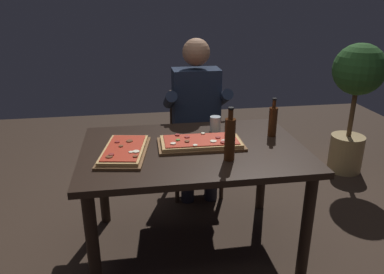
# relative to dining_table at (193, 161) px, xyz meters

# --- Properties ---
(ground_plane) EXTENTS (6.40, 6.40, 0.00)m
(ground_plane) POSITION_rel_dining_table_xyz_m (0.00, 0.00, -0.64)
(ground_plane) COLOR #38281E
(dining_table) EXTENTS (1.40, 0.96, 0.74)m
(dining_table) POSITION_rel_dining_table_xyz_m (0.00, 0.00, 0.00)
(dining_table) COLOR black
(dining_table) RESTS_ON ground_plane
(pizza_rectangular_front) EXTENTS (0.55, 0.29, 0.05)m
(pizza_rectangular_front) POSITION_rel_dining_table_xyz_m (0.05, 0.02, 0.12)
(pizza_rectangular_front) COLOR brown
(pizza_rectangular_front) RESTS_ON dining_table
(pizza_rectangular_left) EXTENTS (0.34, 0.52, 0.05)m
(pizza_rectangular_left) POSITION_rel_dining_table_xyz_m (-0.43, -0.04, 0.11)
(pizza_rectangular_left) COLOR brown
(pizza_rectangular_left) RESTS_ON dining_table
(wine_bottle_dark) EXTENTS (0.06, 0.06, 0.26)m
(wine_bottle_dark) POSITION_rel_dining_table_xyz_m (0.56, 0.12, 0.20)
(wine_bottle_dark) COLOR #47230F
(wine_bottle_dark) RESTS_ON dining_table
(oil_bottle_amber) EXTENTS (0.06, 0.06, 0.32)m
(oil_bottle_amber) POSITION_rel_dining_table_xyz_m (0.18, -0.22, 0.23)
(oil_bottle_amber) COLOR #47230F
(oil_bottle_amber) RESTS_ON dining_table
(tumbler_near_camera) EXTENTS (0.08, 0.08, 0.11)m
(tumbler_near_camera) POSITION_rel_dining_table_xyz_m (0.20, 0.27, 0.14)
(tumbler_near_camera) COLOR silver
(tumbler_near_camera) RESTS_ON dining_table
(diner_chair) EXTENTS (0.44, 0.44, 0.87)m
(diner_chair) POSITION_rel_dining_table_xyz_m (0.15, 0.86, -0.16)
(diner_chair) COLOR #3D2B1E
(diner_chair) RESTS_ON ground_plane
(seated_diner) EXTENTS (0.53, 0.41, 1.33)m
(seated_diner) POSITION_rel_dining_table_xyz_m (0.15, 0.74, 0.10)
(seated_diner) COLOR #23232D
(seated_diner) RESTS_ON ground_plane
(potted_plant_corner) EXTENTS (0.47, 0.47, 1.25)m
(potted_plant_corner) POSITION_rel_dining_table_xyz_m (1.68, 0.94, 0.15)
(potted_plant_corner) COLOR tan
(potted_plant_corner) RESTS_ON ground_plane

